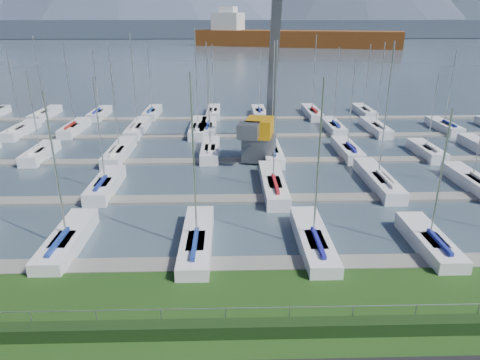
{
  "coord_description": "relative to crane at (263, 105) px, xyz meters",
  "views": [
    {
      "loc": [
        -0.77,
        -16.42,
        13.86
      ],
      "look_at": [
        0.0,
        12.0,
        3.0
      ],
      "focal_mm": 32.0,
      "sensor_mm": 36.0,
      "label": 1
    }
  ],
  "objects": [
    {
      "name": "sailboat_fleet",
      "position": [
        -4.68,
        1.57,
        -0.03
      ],
      "size": [
        75.64,
        48.74,
        13.17
      ],
      "color": "silver",
      "rests_on": "water"
    },
    {
      "name": "hedge",
      "position": [
        -2.83,
        -27.85,
        -4.98
      ],
      "size": [
        80.0,
        0.7,
        0.7
      ],
      "primitive_type": "cube",
      "color": "black",
      "rests_on": "grass"
    },
    {
      "name": "docks",
      "position": [
        -2.83,
        -1.45,
        -5.55
      ],
      "size": [
        90.0,
        41.6,
        0.25
      ],
      "color": "gray",
      "rests_on": "water"
    },
    {
      "name": "cargo_ship_mid",
      "position": [
        26.41,
        184.06,
        -1.82
      ],
      "size": [
        103.18,
        51.31,
        21.5
      ],
      "rotation": [
        0.0,
        0.0,
        -0.34
      ],
      "color": "brown",
      "rests_on": "water"
    },
    {
      "name": "fence",
      "position": [
        -2.83,
        -27.45,
        -4.13
      ],
      "size": [
        80.0,
        0.04,
        0.04
      ],
      "primitive_type": "cylinder",
      "rotation": [
        0.0,
        1.57,
        0.0
      ],
      "color": "gray",
      "rests_on": "grass"
    },
    {
      "name": "foothill",
      "position": [
        -2.83,
        302.55,
        0.67
      ],
      "size": [
        900.0,
        80.0,
        12.0
      ],
      "primitive_type": "cube",
      "color": "#3B4657",
      "rests_on": "water"
    },
    {
      "name": "water",
      "position": [
        -2.83,
        232.55,
        -5.73
      ],
      "size": [
        800.0,
        540.0,
        0.2
      ],
      "primitive_type": "cube",
      "color": "#40505E"
    },
    {
      "name": "crane",
      "position": [
        0.0,
        0.0,
        0.0
      ],
      "size": [
        4.93,
        13.41,
        22.35
      ],
      "rotation": [
        0.0,
        0.0,
        -0.21
      ],
      "color": "#56595E",
      "rests_on": "water"
    }
  ]
}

